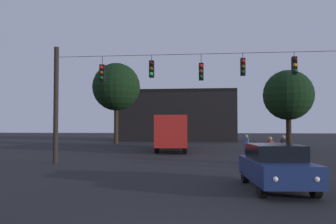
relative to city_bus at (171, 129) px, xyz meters
name	(u,v)px	position (x,y,z in m)	size (l,w,h in m)	color
ground_plane	(200,152)	(2.66, -1.64, -1.87)	(168.00, 168.00, 0.00)	black
overhead_signal_span	(196,92)	(2.69, -12.35, 2.17)	(16.49, 0.44, 6.77)	black
city_bus	(171,129)	(0.00, 0.00, 0.00)	(3.57, 11.19, 3.00)	#B21E19
car_near_right	(276,166)	(5.65, -19.91, -1.07)	(2.14, 4.44, 1.52)	navy
pedestrian_crossing_left	(270,151)	(6.45, -13.82, -0.95)	(0.35, 0.42, 1.63)	black
pedestrian_crossing_center	(246,147)	(5.54, -11.18, -0.92)	(0.32, 0.41, 1.67)	black
pedestrian_crossing_right	(283,148)	(7.41, -12.28, -0.93)	(0.24, 0.36, 1.66)	black
corner_building	(179,116)	(-1.13, 22.44, 1.84)	(16.83, 8.62, 7.42)	black
tree_left_silhouette	(288,95)	(10.34, 0.35, 3.00)	(4.41, 4.41, 7.09)	black
tree_behind_building	(116,87)	(-7.72, 10.33, 5.01)	(5.75, 5.75, 9.78)	#2D2116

